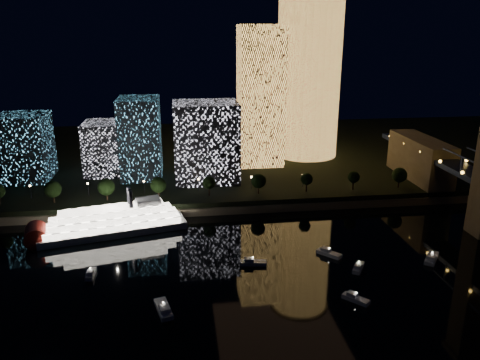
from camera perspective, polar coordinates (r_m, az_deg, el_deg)
The scene contains 10 objects.
ground at distance 119.73m, azimuth 14.62°, elevation -17.96°, with size 520.00×520.00×0.00m, color black.
far_bank at distance 260.83m, azimuth 1.79°, elevation 3.20°, with size 420.00×160.00×5.00m, color black.
seawall at distance 188.22m, azimuth 5.56°, elevation -3.15°, with size 420.00×6.00×3.00m, color #6B5E4C.
tower_cylindrical at distance 245.35m, azimuth 8.37°, elevation 12.57°, with size 34.00×34.00×83.05m.
tower_rectangular at distance 228.03m, azimuth 2.51°, elevation 10.14°, with size 20.74×20.74×65.98m, color #FFB551.
midrise_blocks at distance 213.67m, azimuth -12.94°, elevation 4.43°, with size 103.56×38.33×35.41m.
riverboat at distance 171.14m, azimuth -15.97°, elevation -5.04°, with size 55.25×22.84×16.34m.
motorboats at distance 128.12m, azimuth 10.52°, elevation -14.58°, with size 122.66×74.40×2.78m.
esplanade_trees at distance 186.47m, azimuth -5.28°, elevation -0.41°, with size 165.88×6.73×8.86m.
street_lamps at distance 192.64m, azimuth -5.08°, elevation -0.25°, with size 132.70×0.70×5.65m.
Camera 1 is at (-40.54, -88.88, 69.23)m, focal length 35.00 mm.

